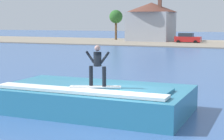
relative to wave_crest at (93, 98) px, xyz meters
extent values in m
plane|color=#395D98|center=(1.46, -0.83, -0.56)|extent=(260.00, 260.00, 0.00)
cube|color=teal|center=(0.00, 0.05, -0.03)|extent=(8.16, 4.47, 1.05)
cube|color=teal|center=(0.00, -0.51, 0.55)|extent=(6.94, 2.01, 0.12)
cube|color=silver|center=(0.00, -1.40, 0.57)|extent=(7.34, 0.80, 0.12)
cube|color=white|center=(0.49, -0.75, 0.66)|extent=(2.08, 1.08, 0.06)
cube|color=black|center=(0.49, -0.75, 0.68)|extent=(1.81, 0.71, 0.01)
cylinder|color=black|center=(0.27, -0.69, 1.09)|extent=(0.16, 0.16, 0.81)
cylinder|color=black|center=(0.86, -0.69, 1.09)|extent=(0.16, 0.16, 0.81)
cylinder|color=black|center=(0.56, -0.69, 1.78)|extent=(0.32, 0.32, 0.58)
sphere|color=tan|center=(0.56, -0.69, 2.22)|extent=(0.24, 0.24, 0.24)
cylinder|color=black|center=(0.24, -0.69, 1.86)|extent=(0.41, 0.10, 0.50)
cylinder|color=black|center=(0.89, -0.69, 1.86)|extent=(0.41, 0.10, 0.50)
cube|color=red|center=(-6.37, 51.51, 0.21)|extent=(4.51, 1.74, 0.90)
cube|color=#262D38|center=(-6.71, 51.51, 0.98)|extent=(2.48, 1.56, 0.64)
cylinder|color=black|center=(-4.91, 52.43, -0.24)|extent=(0.64, 0.22, 0.64)
cylinder|color=black|center=(-4.91, 50.59, -0.24)|extent=(0.64, 0.22, 0.64)
cylinder|color=black|center=(-7.84, 52.43, -0.24)|extent=(0.64, 0.22, 0.64)
cylinder|color=black|center=(-7.84, 50.59, -0.24)|extent=(0.64, 0.22, 0.64)
cube|color=#9EA3AD|center=(-14.26, 55.29, 2.25)|extent=(7.91, 7.72, 5.61)
cone|color=brown|center=(-14.26, 55.29, 5.96)|extent=(9.80, 9.80, 1.82)
cube|color=brown|center=(-12.28, 54.14, 6.46)|extent=(0.60, 0.60, 1.80)
cylinder|color=brown|center=(-21.86, 56.06, 1.45)|extent=(0.45, 0.45, 4.01)
sphere|color=#2B6127|center=(-21.86, 56.06, 4.26)|extent=(2.68, 2.68, 2.68)
camera|label=1|loc=(6.93, -14.30, 3.28)|focal=60.19mm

